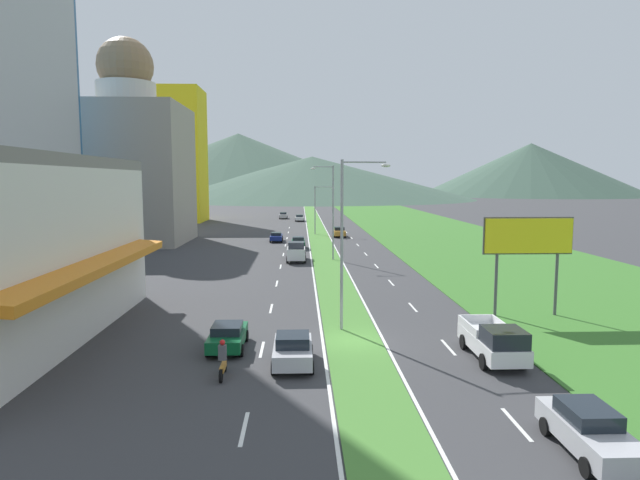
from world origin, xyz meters
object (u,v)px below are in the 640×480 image
at_px(street_lamp_mid, 331,207).
at_px(car_2, 339,232).
at_px(car_0, 298,243).
at_px(pickup_truck_1, 494,342).
at_px(car_7, 293,350).
at_px(pickup_truck_0, 296,252).
at_px(motorcycle_rider, 223,362).
at_px(car_4, 589,430).
at_px(street_lamp_far, 318,206).
at_px(car_1, 299,218).
at_px(car_6, 228,336).
at_px(car_3, 283,215).
at_px(car_5, 276,237).
at_px(billboard_roadside, 528,240).
at_px(street_lamp_near, 347,234).

bearing_deg(street_lamp_mid, car_2, 83.78).
distance_m(car_0, pickup_truck_1, 46.70).
relative_size(car_7, pickup_truck_0, 0.75).
relative_size(car_2, motorcycle_rider, 2.30).
relative_size(car_0, car_7, 1.03).
relative_size(car_0, car_4, 0.92).
distance_m(street_lamp_far, car_1, 30.33).
xyz_separation_m(car_0, pickup_truck_0, (-0.19, -10.88, 0.17)).
bearing_deg(street_lamp_far, car_6, -96.34).
bearing_deg(street_lamp_mid, car_7, -96.27).
distance_m(car_7, pickup_truck_1, 10.21).
height_order(street_lamp_mid, car_6, street_lamp_mid).
height_order(car_4, pickup_truck_1, pickup_truck_1).
relative_size(street_lamp_mid, car_3, 2.59).
relative_size(car_1, car_4, 1.06).
height_order(car_5, car_6, car_6).
relative_size(car_2, pickup_truck_0, 0.85).
distance_m(car_2, pickup_truck_1, 60.70).
distance_m(street_lamp_mid, pickup_truck_0, 6.46).
height_order(billboard_roadside, car_2, billboard_roadside).
xyz_separation_m(car_0, pickup_truck_1, (10.09, -45.59, 0.17)).
bearing_deg(car_2, car_5, -56.08).
distance_m(street_lamp_near, car_6, 9.19).
relative_size(car_2, pickup_truck_1, 0.85).
bearing_deg(pickup_truck_0, car_6, 173.83).
distance_m(car_0, car_2, 16.37).
bearing_deg(street_lamp_near, street_lamp_far, 89.89).
relative_size(street_lamp_near, car_3, 2.49).
distance_m(car_0, car_4, 55.86).
bearing_deg(street_lamp_near, motorcycle_rider, -129.63).
bearing_deg(car_4, car_5, -168.23).
xyz_separation_m(street_lamp_mid, car_7, (-3.89, -35.40, -5.26)).
height_order(billboard_roadside, pickup_truck_1, billboard_roadside).
xyz_separation_m(car_2, car_5, (-9.85, -6.63, -0.08)).
xyz_separation_m(car_0, car_6, (-3.68, -43.15, -0.08)).
height_order(car_2, pickup_truck_0, pickup_truck_0).
xyz_separation_m(car_3, car_5, (0.45, -48.03, -0.06)).
relative_size(billboard_roadside, car_6, 1.57).
bearing_deg(street_lamp_far, car_5, -122.29).
height_order(street_lamp_mid, car_4, street_lamp_mid).
bearing_deg(billboard_roadside, pickup_truck_0, 121.11).
distance_m(billboard_roadside, car_0, 40.08).
bearing_deg(car_0, street_lamp_far, -9.69).
xyz_separation_m(street_lamp_far, car_1, (-3.10, 29.90, -4.05)).
bearing_deg(car_4, car_0, -169.78).
bearing_deg(pickup_truck_1, billboard_roadside, 148.96).
bearing_deg(billboard_roadside, car_4, -106.81).
xyz_separation_m(car_0, motorcycle_rider, (-3.34, -47.40, -0.06)).
distance_m(street_lamp_mid, car_1, 59.41).
bearing_deg(street_lamp_near, car_6, -152.63).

